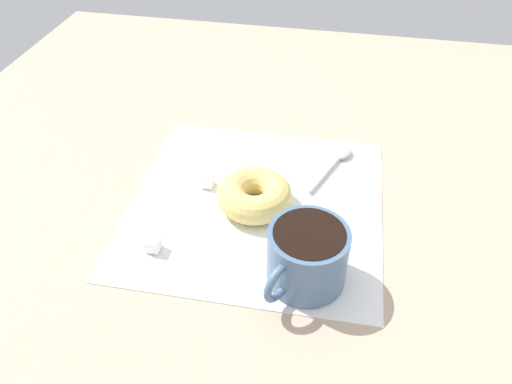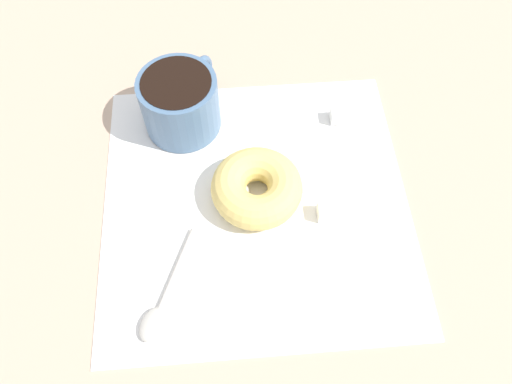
{
  "view_description": "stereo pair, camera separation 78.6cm",
  "coord_description": "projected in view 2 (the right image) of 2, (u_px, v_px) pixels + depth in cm",
  "views": [
    {
      "loc": [
        -51.94,
        -7.51,
        46.65
      ],
      "look_at": [
        -1.43,
        2.47,
        2.3
      ],
      "focal_mm": 35.0,
      "sensor_mm": 36.0,
      "label": 1
    },
    {
      "loc": [
        26.17,
        0.66,
        49.94
      ],
      "look_at": [
        -1.43,
        2.47,
        2.3
      ],
      "focal_mm": 35.0,
      "sensor_mm": 36.0,
      "label": 2
    }
  ],
  "objects": [
    {
      "name": "ground_plane",
      "position": [
        235.0,
        218.0,
        0.57
      ],
      "size": [
        120.0,
        120.0,
        2.0
      ],
      "primitive_type": "cube",
      "color": "tan"
    },
    {
      "name": "napkin",
      "position": [
        256.0,
        201.0,
        0.57
      ],
      "size": [
        35.03,
        35.03,
        0.3
      ],
      "primitive_type": "cube",
      "rotation": [
        0.0,
        0.0,
        0.01
      ],
      "color": "white",
      "rests_on": "ground_plane"
    },
    {
      "name": "coffee_cup",
      "position": [
        181.0,
        102.0,
        0.59
      ],
      "size": [
        11.47,
        9.32,
        7.43
      ],
      "color": "slate",
      "rests_on": "napkin"
    },
    {
      "name": "donut",
      "position": [
        257.0,
        188.0,
        0.55
      ],
      "size": [
        10.27,
        10.27,
        3.92
      ],
      "primitive_type": "torus",
      "color": "#E5C66B",
      "rests_on": "napkin"
    },
    {
      "name": "spoon",
      "position": [
        160.0,
        308.0,
        0.5
      ],
      "size": [
        12.49,
        6.07,
        0.9
      ],
      "color": "#B7B2A8",
      "rests_on": "napkin"
    },
    {
      "name": "sugar_cube",
      "position": [
        326.0,
        212.0,
        0.55
      ],
      "size": [
        1.79,
        1.79,
        1.79
      ],
      "primitive_type": "cube",
      "color": "white",
      "rests_on": "napkin"
    },
    {
      "name": "sugar_cube_extra",
      "position": [
        338.0,
        115.0,
        0.62
      ],
      "size": [
        1.73,
        1.73,
        1.73
      ],
      "primitive_type": "cube",
      "color": "white",
      "rests_on": "napkin"
    }
  ]
}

